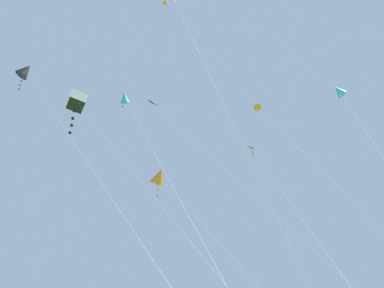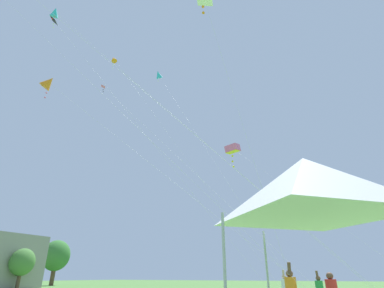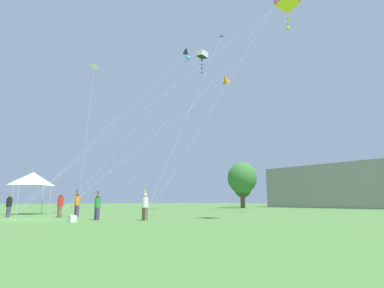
% 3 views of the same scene
% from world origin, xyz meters
% --- Properties ---
extents(tree_far_right, '(5.31, 4.77, 8.00)m').
position_xyz_m(tree_far_right, '(27.68, 52.88, 5.17)').
color(tree_far_right, brown).
rests_on(tree_far_right, ground).
extents(tree_near_right, '(3.49, 3.14, 5.27)m').
position_xyz_m(tree_near_right, '(15.00, 44.04, 3.40)').
color(tree_near_right, brown).
rests_on(tree_near_right, ground).
extents(festival_tent, '(2.89, 2.89, 3.83)m').
position_xyz_m(festival_tent, '(-7.86, 2.24, 3.21)').
color(festival_tent, '#B7B7BC').
rests_on(festival_tent, ground).
extents(person_white_shirt, '(0.40, 0.40, 1.95)m').
position_xyz_m(person_white_shirt, '(6.11, 5.89, 0.94)').
color(person_white_shirt, brown).
rests_on(person_white_shirt, ground).
extents(kite_black_delta_2, '(8.30, 15.98, 22.85)m').
position_xyz_m(kite_black_delta_2, '(-1.99, 21.43, 22.07)').
color(kite_black_delta_2, silver).
rests_on(kite_black_delta_2, ground).
extents(kite_cyan_diamond_3, '(1.65, 18.13, 19.72)m').
position_xyz_m(kite_cyan_diamond_3, '(-4.46, 17.87, 19.16)').
color(kite_cyan_diamond_3, silver).
rests_on(kite_cyan_diamond_3, ground).
extents(kite_pink_box_4, '(8.37, 14.31, 14.46)m').
position_xyz_m(kite_pink_box_4, '(13.75, 11.34, 13.88)').
color(kite_pink_box_4, silver).
rests_on(kite_pink_box_4, ground).
extents(kite_cyan_diamond_5, '(12.36, 18.65, 28.77)m').
position_xyz_m(kite_cyan_diamond_5, '(14.77, 22.13, 27.91)').
color(kite_cyan_diamond_5, silver).
rests_on(kite_cyan_diamond_5, ground).
extents(kite_orange_diamond_6, '(0.97, 18.24, 25.95)m').
position_xyz_m(kite_orange_diamond_6, '(6.97, 23.22, 25.35)').
color(kite_orange_diamond_6, silver).
rests_on(kite_orange_diamond_6, ground).
extents(kite_pink_delta_7, '(6.96, 21.76, 21.47)m').
position_xyz_m(kite_pink_delta_7, '(6.11, 22.90, 20.50)').
color(kite_pink_delta_7, silver).
rests_on(kite_pink_delta_7, ground).
extents(kite_white_delta_8, '(4.31, 2.54, 14.42)m').
position_xyz_m(kite_white_delta_8, '(-4.27, 6.02, 14.15)').
color(kite_white_delta_8, silver).
rests_on(kite_white_delta_8, ground).
extents(kite_orange_diamond_9, '(1.74, 19.98, 16.98)m').
position_xyz_m(kite_orange_diamond_9, '(-1.43, 21.57, 16.18)').
color(kite_orange_diamond_9, silver).
rests_on(kite_orange_diamond_9, ground).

